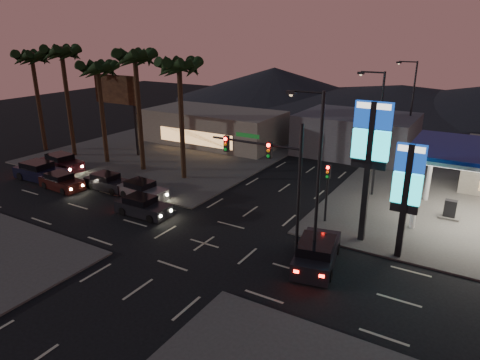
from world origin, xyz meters
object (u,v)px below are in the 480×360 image
Objects in this scene: car_lane_a_front at (143,207)px; traffic_signal_mast at (273,167)px; pylon_sign_tall at (370,145)px; car_lane_b_rear at (62,163)px; car_lane_a_mid at (61,182)px; car_lane_a_rear at (40,172)px; pylon_sign_short at (407,184)px; suv_station at (317,253)px; car_lane_b_mid at (108,182)px; car_lane_b_front at (142,190)px.

traffic_signal_mast is at bearing 3.17° from car_lane_a_front.
pylon_sign_tall is 1.81× the size of car_lane_b_rear.
pylon_sign_tall reaches higher than car_lane_b_rear.
car_lane_a_mid is 0.87× the size of car_lane_b_rear.
pylon_sign_tall is 1.75× the size of car_lane_a_rear.
suv_station is (-3.87, -3.34, -3.88)m from pylon_sign_short.
car_lane_a_front is 1.02× the size of car_lane_b_mid.
car_lane_b_mid is at bearing 179.56° from car_lane_b_front.
car_lane_a_rear is at bearing -176.42° from pylon_sign_short.
pylon_sign_short is 18.23m from car_lane_a_front.
suv_station is (20.02, -2.78, 0.13)m from car_lane_b_mid.
car_lane_a_rear is (-13.61, 1.13, 0.11)m from car_lane_a_front.
suv_station reaches higher than car_lane_a_mid.
pylon_sign_tall reaches higher than car_lane_a_mid.
traffic_signal_mast is 1.80× the size of car_lane_b_front.
car_lane_b_front is 0.90× the size of car_lane_b_rear.
car_lane_b_rear reaches higher than car_lane_a_mid.
car_lane_a_rear is 11.31m from car_lane_b_front.
pylon_sign_tall reaches higher than traffic_signal_mast.
car_lane_a_mid is 23.50m from suv_station.
car_lane_a_front is 0.82× the size of suv_station.
car_lane_b_front is at bearing -7.55° from car_lane_b_rear.
car_lane_a_rear is at bearing -174.12° from pylon_sign_tall.
car_lane_a_rear is 3.03m from car_lane_b_rear.
pylon_sign_short reaches higher than car_lane_b_front.
pylon_sign_tall is at bearing 158.20° from pylon_sign_short.
car_lane_a_mid is 0.98× the size of car_lane_b_front.
pylon_sign_short is 32.10m from car_lane_b_rear.
traffic_signal_mast is 24.30m from car_lane_a_rear.
pylon_sign_tall is at bearing 8.11° from car_lane_a_mid.
car_lane_a_rear is 27.28m from suv_station.
traffic_signal_mast is (-7.24, -2.51, 0.57)m from pylon_sign_short.
pylon_sign_short reaches higher than car_lane_a_mid.
car_lane_a_mid is at bearing -38.31° from car_lane_b_rear.
traffic_signal_mast is 1.52× the size of suv_station.
pylon_sign_tall is 1.71× the size of suv_station.
suv_station reaches higher than car_lane_b_front.
car_lane_a_front is at bearing -176.83° from traffic_signal_mast.
car_lane_b_mid is 0.81× the size of suv_station.
pylon_sign_short is at bearing -21.80° from pylon_sign_tall.
pylon_sign_tall is 3.20m from pylon_sign_short.
suv_station is at bearing -7.90° from car_lane_b_mid.
car_lane_b_front reaches higher than car_lane_a_front.
traffic_signal_mast is at bearing 0.09° from car_lane_a_mid.
pylon_sign_tall is 2.07× the size of car_lane_a_mid.
pylon_sign_short is 20.30m from car_lane_b_front.
car_lane_b_rear is (-7.95, 1.55, 0.09)m from car_lane_b_mid.
car_lane_b_mid is at bearing 10.86° from car_lane_a_rear.
car_lane_a_mid is 7.72m from car_lane_b_front.
car_lane_a_mid is at bearing -179.91° from traffic_signal_mast.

